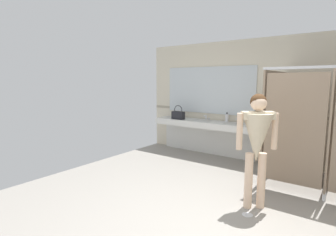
# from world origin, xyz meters

# --- Properties ---
(ground_plane) EXTENTS (6.50, 6.61, 0.10)m
(ground_plane) POSITION_xyz_m (0.00, 0.00, -0.05)
(ground_plane) COLOR gray
(wall_back) EXTENTS (6.50, 0.12, 2.63)m
(wall_back) POSITION_xyz_m (0.00, 3.07, 1.32)
(wall_back) COLOR beige
(wall_back) RESTS_ON ground_plane
(wall_back_tile_band) EXTENTS (6.50, 0.01, 0.06)m
(wall_back_tile_band) POSITION_xyz_m (0.00, 3.00, 1.05)
(wall_back_tile_band) COLOR #9E937F
(wall_back_tile_band) RESTS_ON wall_back
(vanity_counter) EXTENTS (2.38, 0.54, 0.94)m
(vanity_counter) POSITION_xyz_m (-1.65, 2.80, 0.60)
(vanity_counter) COLOR silver
(vanity_counter) RESTS_ON ground_plane
(mirror_panel) EXTENTS (2.28, 0.02, 1.10)m
(mirror_panel) POSITION_xyz_m (-1.65, 2.99, 1.52)
(mirror_panel) COLOR silver
(mirror_panel) RESTS_ON wall_back
(bathroom_stalls) EXTENTS (1.91, 1.42, 1.95)m
(bathroom_stalls) POSITION_xyz_m (0.98, 2.09, 1.02)
(bathroom_stalls) COLOR #84705B
(bathroom_stalls) RESTS_ON ground_plane
(person_standing) EXTENTS (0.56, 0.56, 1.57)m
(person_standing) POSITION_xyz_m (0.22, 0.83, 0.99)
(person_standing) COLOR beige
(person_standing) RESTS_ON ground_plane
(handbag) EXTENTS (0.30, 0.14, 0.34)m
(handbag) POSITION_xyz_m (-2.24, 2.58, 0.93)
(handbag) COLOR black
(handbag) RESTS_ON vanity_counter
(soap_dispenser) EXTENTS (0.07, 0.07, 0.22)m
(soap_dispenser) POSITION_xyz_m (-1.11, 2.88, 0.92)
(soap_dispenser) COLOR white
(soap_dispenser) RESTS_ON vanity_counter
(floor_drain_cover) EXTENTS (0.14, 0.14, 0.01)m
(floor_drain_cover) POSITION_xyz_m (0.22, 0.57, 0.00)
(floor_drain_cover) COLOR #B7BABF
(floor_drain_cover) RESTS_ON ground_plane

